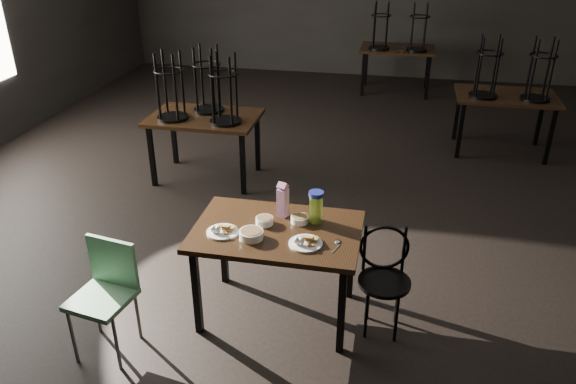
% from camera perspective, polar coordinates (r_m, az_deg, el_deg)
% --- Properties ---
extents(main_table, '(1.20, 0.80, 0.75)m').
position_cam_1_polar(main_table, '(4.06, -1.13, -4.75)').
color(main_table, black).
rests_on(main_table, ground).
extents(plate_left, '(0.23, 0.23, 0.07)m').
position_cam_1_polar(plate_left, '(3.99, -6.73, -3.90)').
color(plate_left, white).
rests_on(plate_left, main_table).
extents(plate_right, '(0.23, 0.23, 0.08)m').
position_cam_1_polar(plate_right, '(3.84, 1.76, -5.09)').
color(plate_right, white).
rests_on(plate_right, main_table).
extents(bowl_near, '(0.13, 0.13, 0.05)m').
position_cam_1_polar(bowl_near, '(4.08, -2.41, -2.91)').
color(bowl_near, white).
rests_on(bowl_near, main_table).
extents(bowl_far, '(0.13, 0.13, 0.05)m').
position_cam_1_polar(bowl_far, '(4.09, 1.18, -2.76)').
color(bowl_far, white).
rests_on(bowl_far, main_table).
extents(bowl_big, '(0.17, 0.17, 0.06)m').
position_cam_1_polar(bowl_big, '(3.91, -3.77, -4.30)').
color(bowl_big, white).
rests_on(bowl_big, main_table).
extents(juice_carton, '(0.09, 0.09, 0.28)m').
position_cam_1_polar(juice_carton, '(4.13, -0.53, -0.87)').
color(juice_carton, '#881863').
rests_on(juice_carton, main_table).
extents(water_bottle, '(0.14, 0.14, 0.24)m').
position_cam_1_polar(water_bottle, '(4.06, 2.86, -1.47)').
color(water_bottle, '#A2D13D').
rests_on(water_bottle, main_table).
extents(spoon, '(0.05, 0.18, 0.01)m').
position_cam_1_polar(spoon, '(3.88, 5.04, -5.13)').
color(spoon, silver).
rests_on(spoon, main_table).
extents(bentwood_chair, '(0.39, 0.39, 0.80)m').
position_cam_1_polar(bentwood_chair, '(4.12, 9.73, -7.97)').
color(bentwood_chair, black).
rests_on(bentwood_chair, ground).
extents(school_chair, '(0.44, 0.44, 0.82)m').
position_cam_1_polar(school_chair, '(4.07, -18.00, -9.21)').
color(school_chair, '#669F74').
rests_on(school_chair, ground).
extents(bg_table_left, '(1.20, 0.80, 1.48)m').
position_cam_1_polar(bg_table_left, '(6.30, -8.59, 7.85)').
color(bg_table_left, black).
rests_on(bg_table_left, ground).
extents(bg_table_right, '(1.20, 0.80, 1.48)m').
position_cam_1_polar(bg_table_right, '(7.47, 21.37, 9.13)').
color(bg_table_right, black).
rests_on(bg_table_right, ground).
extents(bg_table_far, '(1.20, 0.80, 1.48)m').
position_cam_1_polar(bg_table_far, '(9.66, 11.10, 14.16)').
color(bg_table_far, black).
rests_on(bg_table_far, ground).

